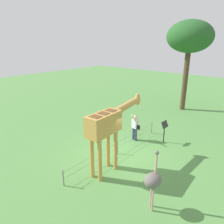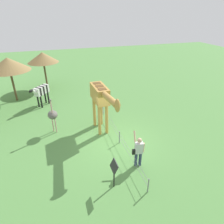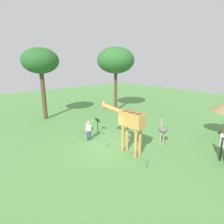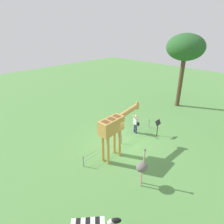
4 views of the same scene
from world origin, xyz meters
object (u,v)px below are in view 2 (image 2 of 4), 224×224
(shade_hut_far, at_px, (43,58))
(shade_hut_aside, at_px, (8,64))
(visitor, at_px, (138,150))
(ostrich, at_px, (53,115))
(info_sign, at_px, (114,170))
(zebra, at_px, (41,92))
(giraffe, at_px, (101,98))

(shade_hut_far, distance_m, shade_hut_aside, 3.32)
(visitor, height_order, ostrich, ostrich)
(ostrich, height_order, info_sign, ostrich)
(info_sign, bearing_deg, visitor, 120.49)
(zebra, bearing_deg, giraffe, 35.12)
(giraffe, bearing_deg, zebra, -144.88)
(info_sign, bearing_deg, shade_hut_aside, -155.49)
(shade_hut_far, height_order, info_sign, shade_hut_far)
(visitor, bearing_deg, zebra, -152.43)
(zebra, distance_m, ostrich, 4.11)
(zebra, relative_size, info_sign, 1.26)
(shade_hut_far, bearing_deg, giraffe, 19.16)
(shade_hut_far, bearing_deg, info_sign, 10.67)
(visitor, xyz_separation_m, shade_hut_aside, (-9.90, -6.37, 2.07))
(info_sign, bearing_deg, giraffe, 171.80)
(shade_hut_aside, bearing_deg, visitor, 32.77)
(visitor, bearing_deg, info_sign, -59.51)
(giraffe, bearing_deg, info_sign, -8.20)
(giraffe, relative_size, ostrich, 1.66)
(shade_hut_aside, bearing_deg, zebra, 51.09)
(giraffe, relative_size, zebra, 2.26)
(giraffe, xyz_separation_m, shade_hut_far, (-8.79, -3.05, 0.61))
(giraffe, distance_m, visitor, 3.70)
(shade_hut_aside, xyz_separation_m, info_sign, (10.77, 4.91, -2.02))
(zebra, height_order, shade_hut_aside, shade_hut_aside)
(zebra, bearing_deg, ostrich, 9.41)
(zebra, relative_size, shade_hut_far, 0.50)
(visitor, distance_m, info_sign, 1.70)
(visitor, height_order, zebra, visitor)
(ostrich, bearing_deg, zebra, -170.59)
(ostrich, bearing_deg, info_sign, 23.19)
(shade_hut_aside, relative_size, info_sign, 2.64)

